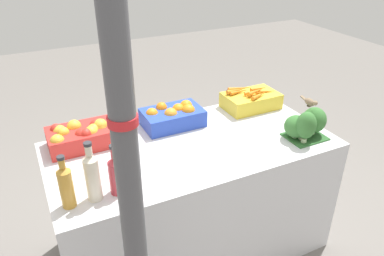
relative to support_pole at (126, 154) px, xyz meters
name	(u,v)px	position (x,y,z in m)	size (l,w,h in m)	color
ground_plane	(192,244)	(0.54, 0.63, -1.21)	(10.00, 10.00, 0.00)	slate
market_table	(192,198)	(0.54, 0.63, -0.83)	(1.58, 0.78, 0.77)	silver
support_pole	(126,154)	(0.00, 0.00, 0.00)	(0.10, 0.10, 2.42)	#4C4C51
apple_crate	(82,135)	(-0.01, 0.88, -0.37)	(0.36, 0.23, 0.14)	red
orange_crate	(173,116)	(0.53, 0.88, -0.38)	(0.36, 0.23, 0.14)	#2847B7
carrot_crate	(251,100)	(1.09, 0.88, -0.38)	(0.36, 0.23, 0.14)	gold
broccoli_pile	(304,125)	(1.13, 0.40, -0.35)	(0.26, 0.19, 0.19)	#2D602D
juice_bottle_amber	(66,186)	(-0.17, 0.39, -0.33)	(0.06, 0.06, 0.25)	gold
juice_bottle_cloudy	(92,176)	(-0.06, 0.39, -0.32)	(0.07, 0.07, 0.29)	beige
juice_bottle_ruby	(117,174)	(0.05, 0.39, -0.34)	(0.07, 0.07, 0.25)	#B2333D
sparrow_bird	(310,102)	(1.15, 0.41, -0.22)	(0.04, 0.14, 0.05)	#4C3D2D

